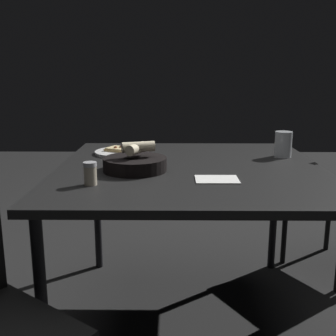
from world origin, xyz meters
TOP-DOWN VIEW (x-y plane):
  - ground at (0.00, 0.00)m, footprint 8.00×8.00m
  - dining_table at (0.00, 0.00)m, footprint 1.12×1.14m
  - pizza_plate at (-0.32, 0.27)m, footprint 0.26×0.26m
  - bread_basket at (-0.22, -0.08)m, footprint 0.26×0.26m
  - beer_glass at (0.44, 0.21)m, footprint 0.08×0.08m
  - pepper_shaker at (-0.37, -0.29)m, footprint 0.05×0.05m
  - napkin at (0.09, -0.22)m, footprint 0.16×0.12m

SIDE VIEW (x-z plane):
  - ground at x=0.00m, z-range 0.00..0.00m
  - dining_table at x=0.00m, z-range 0.31..1.02m
  - napkin at x=0.09m, z-range 0.72..0.72m
  - pizza_plate at x=-0.32m, z-range 0.71..0.75m
  - bread_basket at x=-0.22m, z-range 0.69..0.81m
  - pepper_shaker at x=-0.37m, z-range 0.71..0.80m
  - beer_glass at x=0.44m, z-range 0.71..0.83m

